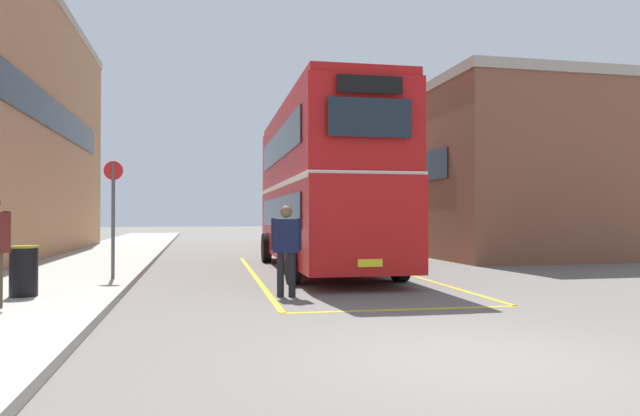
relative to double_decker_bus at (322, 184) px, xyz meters
The scene contains 9 objects.
ground_plane 4.52m from the double_decker_bus, 97.38° to the left, with size 135.60×135.60×0.00m, color #66605B.
sidewalk_left 9.60m from the double_decker_bus, 138.76° to the left, with size 4.00×57.60×0.14m, color #A39E93.
depot_building_right 11.83m from the double_decker_bus, 45.53° to the left, with size 6.62×16.36×6.67m.
double_decker_bus is the anchor object (origin of this frame).
single_deck_bus 14.58m from the double_decker_bus, 79.60° to the left, with size 3.13×9.18×3.02m.
pedestrian_boarding 5.80m from the double_decker_bus, 109.26° to the right, with size 0.58×0.34×1.79m.
litter_bin 8.64m from the double_decker_bus, 141.77° to the right, with size 0.51×0.51×0.91m.
bus_stop_sign 6.01m from the double_decker_bus, 156.52° to the right, with size 0.44×0.09×2.73m.
bay_marking_yellow 3.18m from the double_decker_bus, 90.59° to the right, with size 4.52×12.55×0.01m.
Camera 1 is at (-3.10, -5.90, 1.59)m, focal length 32.64 mm.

